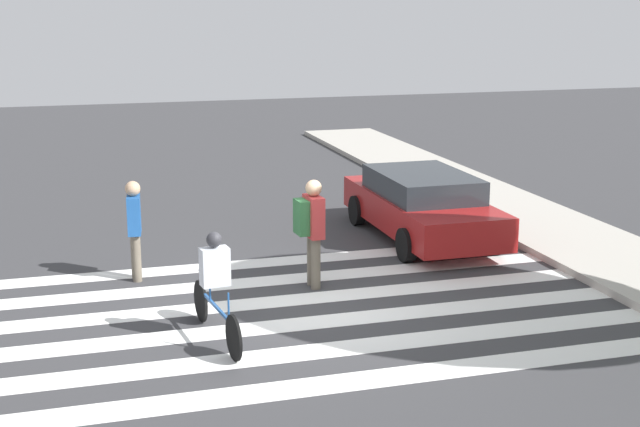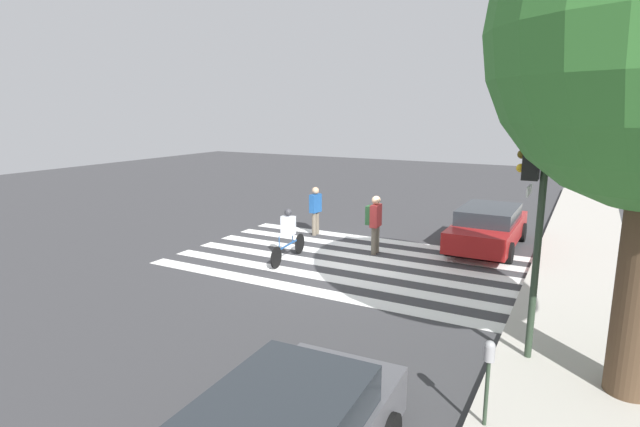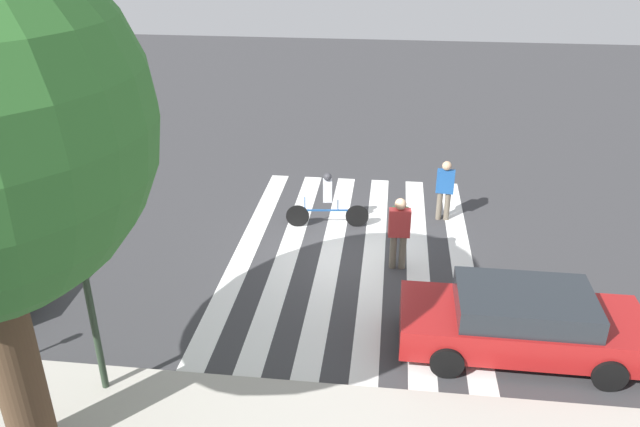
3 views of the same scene
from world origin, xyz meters
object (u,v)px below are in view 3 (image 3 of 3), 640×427
traffic_light (83,241)px  cyclist_mid_street (327,198)px  pedestrian_adult_yellow_jacket (399,227)px  car_parked_dark_suv (522,321)px  pedestrian_adult_blue_shirt (445,187)px

traffic_light → cyclist_mid_street: 7.97m
traffic_light → cyclist_mid_street: bearing=-115.1°
pedestrian_adult_yellow_jacket → car_parked_dark_suv: size_ratio=0.40×
traffic_light → car_parked_dark_suv: traffic_light is taller
cyclist_mid_street → car_parked_dark_suv: cyclist_mid_street is taller
traffic_light → cyclist_mid_street: (-3.26, -6.94, -2.18)m
traffic_light → cyclist_mid_street: traffic_light is taller
pedestrian_adult_yellow_jacket → traffic_light: bearing=40.4°
traffic_light → pedestrian_adult_yellow_jacket: size_ratio=2.35×
pedestrian_adult_blue_shirt → pedestrian_adult_yellow_jacket: bearing=-107.4°
pedestrian_adult_yellow_jacket → cyclist_mid_street: pedestrian_adult_yellow_jacket is taller
car_parked_dark_suv → cyclist_mid_street: bearing=-48.7°
traffic_light → pedestrian_adult_blue_shirt: 10.31m
traffic_light → pedestrian_adult_blue_shirt: (-6.45, -7.78, -2.06)m
pedestrian_adult_yellow_jacket → cyclist_mid_street: size_ratio=0.82×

